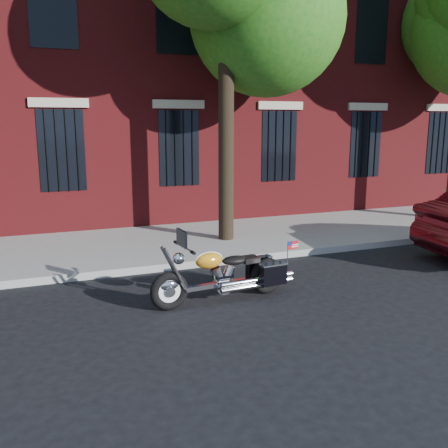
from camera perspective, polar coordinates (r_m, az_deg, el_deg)
name	(u,v)px	position (r m, az deg, el deg)	size (l,w,h in m)	color
ground	(259,283)	(9.24, 3.97, -6.70)	(120.00, 120.00, 0.00)	black
curb	(230,260)	(10.43, 0.74, -4.10)	(40.00, 0.16, 0.15)	gray
sidewalk	(202,240)	(12.14, -2.59, -1.86)	(40.00, 3.60, 0.15)	gray
building	(136,30)	(18.63, -9.99, 21.03)	(26.00, 10.08, 12.00)	maroon
motorcycle	(228,276)	(8.21, 0.41, -5.92)	(2.53, 0.82, 1.27)	black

